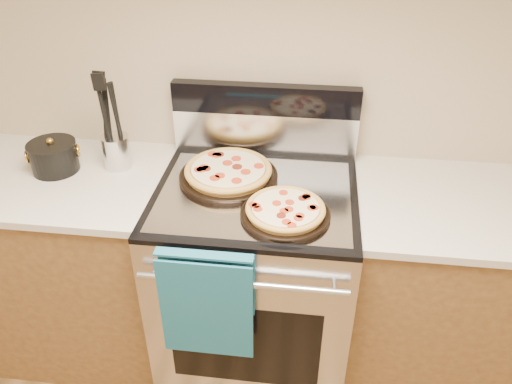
# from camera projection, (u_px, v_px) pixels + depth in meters

# --- Properties ---
(wall_back) EXTENTS (4.00, 0.00, 4.00)m
(wall_back) POSITION_uv_depth(u_px,v_px,m) (267.00, 49.00, 1.93)
(wall_back) COLOR tan
(wall_back) RESTS_ON ground
(range_body) EXTENTS (0.76, 0.68, 0.90)m
(range_body) POSITION_uv_depth(u_px,v_px,m) (256.00, 283.00, 2.13)
(range_body) COLOR #B7B7BC
(range_body) RESTS_ON ground
(oven_window) EXTENTS (0.56, 0.01, 0.40)m
(oven_window) POSITION_uv_depth(u_px,v_px,m) (245.00, 346.00, 1.85)
(oven_window) COLOR black
(oven_window) RESTS_ON range_body
(cooktop) EXTENTS (0.76, 0.68, 0.02)m
(cooktop) POSITION_uv_depth(u_px,v_px,m) (256.00, 193.00, 1.88)
(cooktop) COLOR black
(cooktop) RESTS_ON range_body
(backsplash_lower) EXTENTS (0.76, 0.06, 0.18)m
(backsplash_lower) POSITION_uv_depth(u_px,v_px,m) (265.00, 133.00, 2.08)
(backsplash_lower) COLOR silver
(backsplash_lower) RESTS_ON cooktop
(backsplash_upper) EXTENTS (0.76, 0.06, 0.12)m
(backsplash_upper) POSITION_uv_depth(u_px,v_px,m) (265.00, 99.00, 2.00)
(backsplash_upper) COLOR black
(backsplash_upper) RESTS_ON backsplash_lower
(oven_handle) EXTENTS (0.70, 0.03, 0.03)m
(oven_handle) POSITION_uv_depth(u_px,v_px,m) (242.00, 284.00, 1.63)
(oven_handle) COLOR silver
(oven_handle) RESTS_ON range_body
(dish_towel) EXTENTS (0.32, 0.05, 0.42)m
(dish_towel) POSITION_uv_depth(u_px,v_px,m) (207.00, 303.00, 1.69)
(dish_towel) COLOR #1A6486
(dish_towel) RESTS_ON oven_handle
(foil_sheet) EXTENTS (0.70, 0.55, 0.01)m
(foil_sheet) POSITION_uv_depth(u_px,v_px,m) (255.00, 195.00, 1.84)
(foil_sheet) COLOR gray
(foil_sheet) RESTS_ON cooktop
(cabinet_left) EXTENTS (1.00, 0.62, 0.88)m
(cabinet_left) POSITION_uv_depth(u_px,v_px,m) (63.00, 263.00, 2.25)
(cabinet_left) COLOR brown
(cabinet_left) RESTS_ON ground
(countertop_left) EXTENTS (1.02, 0.64, 0.03)m
(countertop_left) POSITION_uv_depth(u_px,v_px,m) (40.00, 177.00, 2.00)
(countertop_left) COLOR beige
(countertop_left) RESTS_ON cabinet_left
(cabinet_right) EXTENTS (1.00, 0.62, 0.88)m
(cabinet_right) POSITION_uv_depth(u_px,v_px,m) (467.00, 298.00, 2.07)
(cabinet_right) COLOR brown
(cabinet_right) RESTS_ON ground
(countertop_right) EXTENTS (1.02, 0.64, 0.03)m
(countertop_right) POSITION_uv_depth(u_px,v_px,m) (496.00, 209.00, 1.82)
(countertop_right) COLOR beige
(countertop_right) RESTS_ON cabinet_right
(pepperoni_pizza_back) EXTENTS (0.47, 0.47, 0.05)m
(pepperoni_pizza_back) POSITION_uv_depth(u_px,v_px,m) (228.00, 172.00, 1.92)
(pepperoni_pizza_back) COLOR #BB8739
(pepperoni_pizza_back) RESTS_ON foil_sheet
(pepperoni_pizza_front) EXTENTS (0.38, 0.38, 0.04)m
(pepperoni_pizza_front) POSITION_uv_depth(u_px,v_px,m) (285.00, 211.00, 1.72)
(pepperoni_pizza_front) COLOR #BB8739
(pepperoni_pizza_front) RESTS_ON foil_sheet
(utensil_crock) EXTENTS (0.13, 0.13, 0.14)m
(utensil_crock) POSITION_uv_depth(u_px,v_px,m) (117.00, 152.00, 2.01)
(utensil_crock) COLOR silver
(utensil_crock) RESTS_ON countertop_left
(saucepan) EXTENTS (0.24, 0.24, 0.11)m
(saucepan) POSITION_uv_depth(u_px,v_px,m) (54.00, 158.00, 1.99)
(saucepan) COLOR black
(saucepan) RESTS_ON countertop_left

